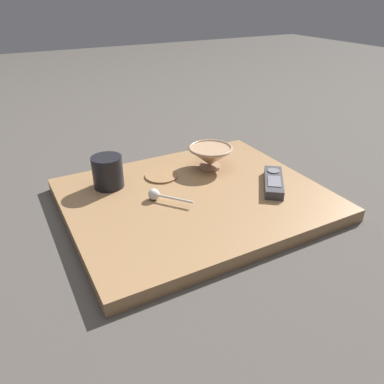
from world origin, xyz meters
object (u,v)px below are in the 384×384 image
at_px(coffee_mug, 108,172).
at_px(cereal_bowl, 210,156).
at_px(teaspoon, 156,195).
at_px(drink_coaster, 162,176).
at_px(tv_remote_near, 274,182).

bearing_deg(coffee_mug, cereal_bowl, -5.17).
bearing_deg(teaspoon, drink_coaster, 60.16).
height_order(cereal_bowl, teaspoon, cereal_bowl).
bearing_deg(coffee_mug, drink_coaster, -5.33).
relative_size(cereal_bowl, coffee_mug, 1.53).
distance_m(coffee_mug, tv_remote_near, 0.45).
distance_m(coffee_mug, drink_coaster, 0.16).
bearing_deg(cereal_bowl, coffee_mug, 174.83).
xyz_separation_m(coffee_mug, tv_remote_near, (0.39, -0.21, -0.03)).
distance_m(cereal_bowl, coffee_mug, 0.31).
height_order(coffee_mug, tv_remote_near, coffee_mug).
height_order(cereal_bowl, tv_remote_near, cereal_bowl).
relative_size(tv_remote_near, drink_coaster, 1.65).
xyz_separation_m(cereal_bowl, tv_remote_near, (0.09, -0.18, -0.03)).
relative_size(coffee_mug, drink_coaster, 0.91).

